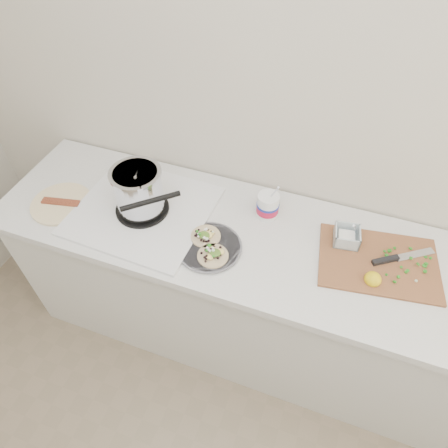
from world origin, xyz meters
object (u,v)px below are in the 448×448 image
(cutboard, at_px, (377,258))
(stove, at_px, (140,197))
(bacon_plate, at_px, (61,203))
(taco_plate, at_px, (209,246))
(tub, at_px, (268,204))

(cutboard, bearing_deg, stove, 175.93)
(cutboard, relative_size, bacon_plate, 1.87)
(stove, height_order, taco_plate, stove)
(tub, relative_size, bacon_plate, 0.81)
(stove, height_order, bacon_plate, stove)
(stove, distance_m, cutboard, 1.03)
(tub, height_order, cutboard, tub)
(stove, xyz_separation_m, tub, (0.54, 0.17, -0.03))
(bacon_plate, bearing_deg, taco_plate, -0.81)
(taco_plate, distance_m, bacon_plate, 0.74)
(cutboard, xyz_separation_m, bacon_plate, (-1.41, -0.16, -0.01))
(tub, xyz_separation_m, bacon_plate, (-0.92, -0.26, -0.06))
(taco_plate, bearing_deg, tub, 56.57)
(stove, relative_size, taco_plate, 2.22)
(tub, bearing_deg, cutboard, -11.20)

